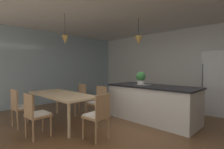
{
  "coord_description": "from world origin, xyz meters",
  "views": [
    {
      "loc": [
        2.1,
        -2.74,
        1.36
      ],
      "look_at": [
        -1.2,
        0.6,
        1.17
      ],
      "focal_mm": 27.06,
      "sensor_mm": 36.0,
      "label": 1
    }
  ],
  "objects_px": {
    "chair_far_left": "(79,97)",
    "refrigerator": "(217,83)",
    "chair_kitchen_end": "(98,115)",
    "chair_near_right": "(36,114)",
    "chair_near_left": "(20,106)",
    "kitchen_island": "(152,103)",
    "potted_plant_on_island": "(141,78)",
    "chair_far_right": "(98,102)",
    "dining_table": "(62,96)"
  },
  "relations": [
    {
      "from": "dining_table",
      "to": "chair_near_right",
      "type": "bearing_deg",
      "value": -60.73
    },
    {
      "from": "dining_table",
      "to": "refrigerator",
      "type": "height_order",
      "value": "refrigerator"
    },
    {
      "from": "chair_kitchen_end",
      "to": "chair_near_left",
      "type": "bearing_deg",
      "value": -156.03
    },
    {
      "from": "dining_table",
      "to": "chair_near_left",
      "type": "distance_m",
      "value": 0.93
    },
    {
      "from": "chair_far_left",
      "to": "chair_kitchen_end",
      "type": "bearing_deg",
      "value": -23.73
    },
    {
      "from": "refrigerator",
      "to": "kitchen_island",
      "type": "bearing_deg",
      "value": -119.61
    },
    {
      "from": "chair_far_left",
      "to": "potted_plant_on_island",
      "type": "bearing_deg",
      "value": 31.45
    },
    {
      "from": "chair_far_left",
      "to": "refrigerator",
      "type": "distance_m",
      "value": 4.06
    },
    {
      "from": "chair_kitchen_end",
      "to": "chair_near_right",
      "type": "distance_m",
      "value": 1.21
    },
    {
      "from": "chair_kitchen_end",
      "to": "kitchen_island",
      "type": "distance_m",
      "value": 1.74
    },
    {
      "from": "potted_plant_on_island",
      "to": "kitchen_island",
      "type": "bearing_deg",
      "value": 0.0
    },
    {
      "from": "chair_far_left",
      "to": "kitchen_island",
      "type": "bearing_deg",
      "value": 26.44
    },
    {
      "from": "dining_table",
      "to": "kitchen_island",
      "type": "xyz_separation_m",
      "value": [
        1.47,
        1.74,
        -0.2
      ]
    },
    {
      "from": "chair_far_left",
      "to": "refrigerator",
      "type": "relative_size",
      "value": 0.47
    },
    {
      "from": "chair_near_right",
      "to": "refrigerator",
      "type": "distance_m",
      "value": 4.83
    },
    {
      "from": "kitchen_island",
      "to": "chair_near_left",
      "type": "bearing_deg",
      "value": -126.98
    },
    {
      "from": "chair_far_right",
      "to": "kitchen_island",
      "type": "bearing_deg",
      "value": 42.75
    },
    {
      "from": "refrigerator",
      "to": "potted_plant_on_island",
      "type": "distance_m",
      "value": 2.29
    },
    {
      "from": "chair_far_left",
      "to": "chair_near_left",
      "type": "relative_size",
      "value": 1.0
    },
    {
      "from": "potted_plant_on_island",
      "to": "dining_table",
      "type": "bearing_deg",
      "value": -122.54
    },
    {
      "from": "chair_far_right",
      "to": "chair_near_left",
      "type": "relative_size",
      "value": 1.0
    },
    {
      "from": "dining_table",
      "to": "potted_plant_on_island",
      "type": "distance_m",
      "value": 2.11
    },
    {
      "from": "chair_near_left",
      "to": "potted_plant_on_island",
      "type": "distance_m",
      "value": 3.03
    },
    {
      "from": "chair_near_left",
      "to": "kitchen_island",
      "type": "relative_size",
      "value": 0.38
    },
    {
      "from": "chair_kitchen_end",
      "to": "kitchen_island",
      "type": "height_order",
      "value": "kitchen_island"
    },
    {
      "from": "dining_table",
      "to": "kitchen_island",
      "type": "height_order",
      "value": "kitchen_island"
    },
    {
      "from": "chair_far_left",
      "to": "refrigerator",
      "type": "xyz_separation_m",
      "value": [
        2.94,
        2.76,
        0.44
      ]
    },
    {
      "from": "kitchen_island",
      "to": "potted_plant_on_island",
      "type": "bearing_deg",
      "value": 180.0
    },
    {
      "from": "chair_near_left",
      "to": "chair_near_right",
      "type": "distance_m",
      "value": 0.89
    },
    {
      "from": "chair_far_right",
      "to": "refrigerator",
      "type": "height_order",
      "value": "refrigerator"
    },
    {
      "from": "refrigerator",
      "to": "chair_near_left",
      "type": "bearing_deg",
      "value": -124.06
    },
    {
      "from": "chair_near_right",
      "to": "potted_plant_on_island",
      "type": "distance_m",
      "value": 2.69
    },
    {
      "from": "chair_far_right",
      "to": "dining_table",
      "type": "bearing_deg",
      "value": -119.11
    },
    {
      "from": "chair_far_right",
      "to": "chair_near_right",
      "type": "relative_size",
      "value": 1.0
    },
    {
      "from": "chair_far_right",
      "to": "potted_plant_on_island",
      "type": "relative_size",
      "value": 2.48
    },
    {
      "from": "chair_near_left",
      "to": "chair_kitchen_end",
      "type": "height_order",
      "value": "same"
    },
    {
      "from": "kitchen_island",
      "to": "potted_plant_on_island",
      "type": "height_order",
      "value": "potted_plant_on_island"
    },
    {
      "from": "chair_far_left",
      "to": "chair_kitchen_end",
      "type": "distance_m",
      "value": 1.96
    },
    {
      "from": "chair_far_right",
      "to": "chair_kitchen_end",
      "type": "bearing_deg",
      "value": -40.86
    },
    {
      "from": "chair_near_right",
      "to": "kitchen_island",
      "type": "height_order",
      "value": "kitchen_island"
    },
    {
      "from": "kitchen_island",
      "to": "refrigerator",
      "type": "height_order",
      "value": "refrigerator"
    },
    {
      "from": "dining_table",
      "to": "chair_far_left",
      "type": "relative_size",
      "value": 2.26
    },
    {
      "from": "refrigerator",
      "to": "potted_plant_on_island",
      "type": "xyz_separation_m",
      "value": [
        -1.39,
        -1.81,
        0.17
      ]
    },
    {
      "from": "chair_far_left",
      "to": "chair_far_right",
      "type": "distance_m",
      "value": 0.88
    },
    {
      "from": "dining_table",
      "to": "refrigerator",
      "type": "xyz_separation_m",
      "value": [
        2.5,
        3.56,
        0.26
      ]
    },
    {
      "from": "chair_kitchen_end",
      "to": "refrigerator",
      "type": "height_order",
      "value": "refrigerator"
    },
    {
      "from": "chair_kitchen_end",
      "to": "potted_plant_on_island",
      "type": "relative_size",
      "value": 2.48
    },
    {
      "from": "refrigerator",
      "to": "potted_plant_on_island",
      "type": "height_order",
      "value": "refrigerator"
    },
    {
      "from": "chair_near_left",
      "to": "chair_near_right",
      "type": "relative_size",
      "value": 1.0
    },
    {
      "from": "chair_kitchen_end",
      "to": "chair_near_right",
      "type": "bearing_deg",
      "value": -138.73
    }
  ]
}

